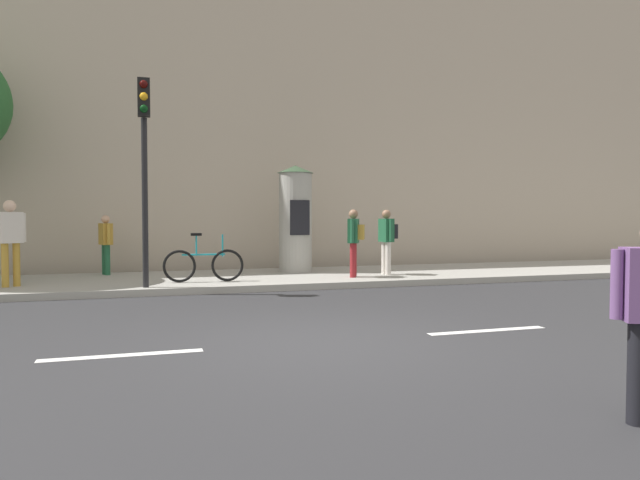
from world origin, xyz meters
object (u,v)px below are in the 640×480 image
(poster_column, at_px, (295,218))
(bicycle_leaning, at_px, (204,264))
(traffic_light, at_px, (144,148))
(pedestrian_in_dark_shirt, at_px, (106,240))
(pedestrian_with_backpack, at_px, (387,236))
(pedestrian_in_red_top, at_px, (10,235))
(pedestrian_near_pole, at_px, (354,237))

(poster_column, distance_m, bicycle_leaning, 3.26)
(traffic_light, height_order, pedestrian_in_dark_shirt, traffic_light)
(poster_column, distance_m, pedestrian_with_backpack, 2.50)
(pedestrian_in_dark_shirt, distance_m, pedestrian_with_backpack, 7.07)
(pedestrian_in_red_top, height_order, bicycle_leaning, pedestrian_in_red_top)
(poster_column, height_order, pedestrian_near_pole, poster_column)
(pedestrian_in_dark_shirt, xyz_separation_m, pedestrian_near_pole, (5.75, -2.39, 0.10))
(pedestrian_near_pole, bearing_deg, poster_column, 119.96)
(traffic_light, distance_m, pedestrian_in_red_top, 3.36)
(pedestrian_in_dark_shirt, bearing_deg, pedestrian_in_red_top, -129.22)
(pedestrian_in_red_top, height_order, pedestrian_in_dark_shirt, pedestrian_in_red_top)
(pedestrian_in_red_top, xyz_separation_m, pedestrian_near_pole, (7.48, -0.28, -0.09))
(pedestrian_in_dark_shirt, distance_m, pedestrian_near_pole, 6.23)
(traffic_light, bearing_deg, pedestrian_in_dark_shirt, 106.52)
(pedestrian_in_red_top, bearing_deg, pedestrian_near_pole, -2.14)
(pedestrian_in_red_top, relative_size, pedestrian_near_pole, 1.10)
(traffic_light, bearing_deg, pedestrian_in_red_top, 158.48)
(pedestrian_in_red_top, relative_size, pedestrian_with_backpack, 1.10)
(traffic_light, distance_m, poster_column, 4.78)
(traffic_light, height_order, poster_column, traffic_light)
(traffic_light, xyz_separation_m, poster_column, (3.81, 2.51, -1.41))
(traffic_light, bearing_deg, bicycle_leaning, 32.50)
(pedestrian_in_dark_shirt, relative_size, pedestrian_near_pole, 0.92)
(pedestrian_with_backpack, xyz_separation_m, bicycle_leaning, (-4.58, -0.29, -0.58))
(bicycle_leaning, bearing_deg, pedestrian_in_red_top, 176.20)
(traffic_light, xyz_separation_m, bicycle_leaning, (1.24, 0.79, -2.45))
(pedestrian_in_red_top, height_order, pedestrian_with_backpack, pedestrian_in_red_top)
(pedestrian_with_backpack, bearing_deg, pedestrian_in_dark_shirt, 162.89)
(pedestrian_with_backpack, height_order, bicycle_leaning, pedestrian_with_backpack)
(traffic_light, relative_size, pedestrian_near_pole, 2.58)
(pedestrian_in_red_top, bearing_deg, pedestrian_in_dark_shirt, 50.78)
(poster_column, relative_size, pedestrian_near_pole, 1.72)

